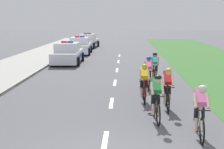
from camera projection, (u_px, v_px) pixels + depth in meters
name	position (u px, v px, depth m)	size (l,w,h in m)	color
sidewalk_slab	(13.00, 68.00, 21.15)	(4.09, 60.00, 0.12)	#A3A099
kerb_edge	(43.00, 68.00, 21.06)	(0.16, 60.00, 0.13)	#9E9E99
lane_markings_centre	(115.00, 83.00, 16.57)	(0.14, 25.60, 0.01)	white
cyclist_lead	(200.00, 110.00, 8.82)	(0.44, 1.72, 1.56)	black
cyclist_second	(156.00, 97.00, 10.29)	(0.43, 1.72, 1.56)	black
cyclist_third	(167.00, 88.00, 11.61)	(0.42, 1.72, 1.56)	black
cyclist_fourth	(144.00, 82.00, 12.66)	(0.42, 1.72, 1.56)	black
cyclist_fifth	(148.00, 72.00, 14.99)	(0.42, 1.72, 1.56)	black
cyclist_sixth	(155.00, 67.00, 16.64)	(0.45, 1.72, 1.56)	black
police_car_nearest	(68.00, 54.00, 23.43)	(2.06, 4.43, 1.59)	silver
police_car_second	(80.00, 46.00, 29.70)	(2.12, 4.46, 1.59)	white
police_car_third	(88.00, 41.00, 35.77)	(2.28, 4.54, 1.59)	white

